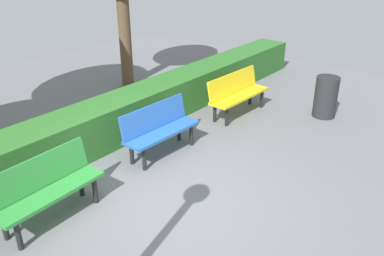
{
  "coord_description": "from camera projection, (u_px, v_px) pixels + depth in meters",
  "views": [
    {
      "loc": [
        3.44,
        3.28,
        3.33
      ],
      "look_at": [
        -1.22,
        -0.41,
        0.55
      ],
      "focal_mm": 37.37,
      "sensor_mm": 36.0,
      "label": 1
    }
  ],
  "objects": [
    {
      "name": "bench_yellow",
      "position": [
        237.0,
        92.0,
        8.33
      ],
      "size": [
        1.61,
        0.53,
        0.86
      ],
      "rotation": [
        0.0,
        0.0,
        -0.04
      ],
      "color": "yellow",
      "rests_on": "ground_plane"
    },
    {
      "name": "bench_blue",
      "position": [
        159.0,
        127.0,
        6.75
      ],
      "size": [
        1.46,
        0.52,
        0.86
      ],
      "rotation": [
        0.0,
        0.0,
        -0.04
      ],
      "color": "blue",
      "rests_on": "ground_plane"
    },
    {
      "name": "ground_plane",
      "position": [
        161.0,
        199.0,
        5.7
      ],
      "size": [
        16.0,
        16.0,
        0.0
      ],
      "primitive_type": "plane",
      "color": "slate"
    },
    {
      "name": "trash_bin",
      "position": [
        326.0,
        97.0,
        8.22
      ],
      "size": [
        0.47,
        0.47,
        0.86
      ],
      "primitive_type": "cylinder",
      "color": "#262628",
      "rests_on": "ground_plane"
    },
    {
      "name": "bench_green",
      "position": [
        46.0,
        187.0,
        5.12
      ],
      "size": [
        1.49,
        0.52,
        0.86
      ],
      "rotation": [
        0.0,
        0.0,
        0.04
      ],
      "color": "#2D8C38",
      "rests_on": "ground_plane"
    },
    {
      "name": "hedge_row",
      "position": [
        118.0,
        118.0,
        7.36
      ],
      "size": [
        11.95,
        0.78,
        0.76
      ],
      "primitive_type": "cube",
      "color": "#2D6B28",
      "rests_on": "ground_plane"
    }
  ]
}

